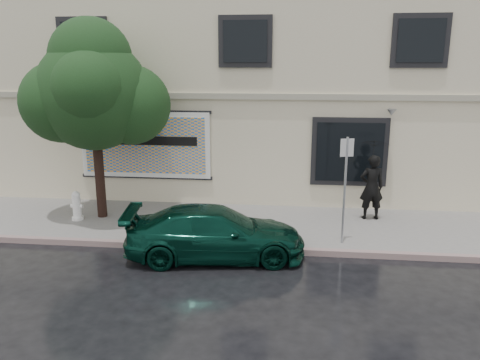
# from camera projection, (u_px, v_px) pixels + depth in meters

# --- Properties ---
(ground) EXTENTS (90.00, 90.00, 0.00)m
(ground) POSITION_uv_depth(u_px,v_px,m) (223.00, 278.00, 10.29)
(ground) COLOR black
(ground) RESTS_ON ground
(sidewalk) EXTENTS (20.00, 3.50, 0.15)m
(sidewalk) POSITION_uv_depth(u_px,v_px,m) (239.00, 225.00, 13.40)
(sidewalk) COLOR gray
(sidewalk) RESTS_ON ground
(curb) EXTENTS (20.00, 0.18, 0.16)m
(curb) POSITION_uv_depth(u_px,v_px,m) (231.00, 249.00, 11.71)
(curb) COLOR gray
(curb) RESTS_ON ground
(building) EXTENTS (20.00, 8.12, 7.00)m
(building) POSITION_uv_depth(u_px,v_px,m) (255.00, 92.00, 18.09)
(building) COLOR beige
(building) RESTS_ON ground
(billboard) EXTENTS (4.30, 0.16, 2.20)m
(billboard) POSITION_uv_depth(u_px,v_px,m) (145.00, 145.00, 14.86)
(billboard) COLOR white
(billboard) RESTS_ON ground
(car) EXTENTS (4.49, 2.43, 1.25)m
(car) POSITION_uv_depth(u_px,v_px,m) (215.00, 233.00, 11.25)
(car) COLOR #072E23
(car) RESTS_ON ground
(pedestrian) EXTENTS (0.75, 0.55, 1.91)m
(pedestrian) POSITION_uv_depth(u_px,v_px,m) (372.00, 187.00, 13.49)
(pedestrian) COLOR black
(pedestrian) RESTS_ON sidewalk
(umbrella) EXTENTS (1.13, 1.13, 0.67)m
(umbrella) POSITION_uv_depth(u_px,v_px,m) (375.00, 143.00, 13.18)
(umbrella) COLOR black
(umbrella) RESTS_ON pedestrian
(street_tree) EXTENTS (3.14, 3.14, 5.16)m
(street_tree) POSITION_uv_depth(u_px,v_px,m) (93.00, 95.00, 13.06)
(street_tree) COLOR black
(street_tree) RESTS_ON sidewalk
(fire_hydrant) EXTENTS (0.35, 0.33, 0.86)m
(fire_hydrant) POSITION_uv_depth(u_px,v_px,m) (77.00, 206.00, 13.53)
(fire_hydrant) COLOR white
(fire_hydrant) RESTS_ON sidewalk
(sign_pole) EXTENTS (0.33, 0.10, 2.71)m
(sign_pole) POSITION_uv_depth(u_px,v_px,m) (345.00, 181.00, 11.51)
(sign_pole) COLOR #9DA1A6
(sign_pole) RESTS_ON sidewalk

